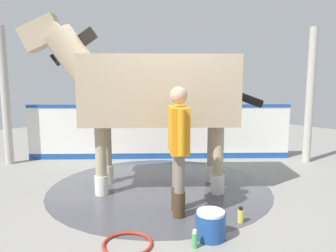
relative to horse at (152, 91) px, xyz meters
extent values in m
cube|color=gray|center=(0.10, -0.30, -1.52)|extent=(16.00, 16.00, 0.02)
cylinder|color=#4C4C54|center=(0.09, -0.07, -1.51)|extent=(3.43, 3.43, 0.00)
cube|color=white|center=(1.30, 1.34, -0.97)|extent=(4.18, 3.62, 1.09)
cube|color=#1E4C99|center=(1.30, 1.34, -0.39)|extent=(4.19, 3.64, 0.06)
cube|color=#1E4C99|center=(1.30, 1.34, -1.45)|extent=(4.18, 3.62, 0.12)
cylinder|color=#B7B2A8|center=(-1.18, 3.04, -0.18)|extent=(0.16, 0.16, 2.67)
cylinder|color=#B7B2A8|center=(3.35, -0.87, -0.18)|extent=(0.16, 0.16, 2.67)
cube|color=tan|center=(0.09, -0.07, 0.02)|extent=(2.36, 2.23, 1.00)
cylinder|color=tan|center=(-0.74, 0.28, -1.00)|extent=(0.16, 0.16, 1.03)
cylinder|color=silver|center=(-0.74, 0.28, -1.37)|extent=(0.20, 0.20, 0.29)
cylinder|color=tan|center=(-0.38, 0.70, -1.00)|extent=(0.16, 0.16, 1.03)
cylinder|color=silver|center=(-0.38, 0.70, -1.37)|extent=(0.20, 0.20, 0.29)
cylinder|color=tan|center=(0.55, -0.84, -1.00)|extent=(0.16, 0.16, 1.03)
cylinder|color=silver|center=(0.55, -0.84, -1.37)|extent=(0.20, 0.20, 0.29)
cylinder|color=tan|center=(0.91, -0.43, -1.00)|extent=(0.16, 0.16, 1.03)
cylinder|color=silver|center=(0.91, -0.43, -1.37)|extent=(0.20, 0.20, 0.29)
cylinder|color=tan|center=(-0.86, 0.74, 0.50)|extent=(0.93, 0.89, 0.92)
cube|color=black|center=(-0.86, 0.74, 0.65)|extent=(0.57, 0.50, 0.57)
cube|color=tan|center=(-1.20, 1.04, 0.83)|extent=(0.68, 0.64, 0.56)
cylinder|color=black|center=(1.02, -0.88, -0.08)|extent=(0.61, 0.55, 0.35)
cylinder|color=#47331E|center=(-0.33, -0.89, -1.35)|extent=(0.15, 0.15, 0.32)
cylinder|color=slate|center=(-0.33, -0.89, -0.95)|extent=(0.13, 0.13, 0.48)
cylinder|color=#47331E|center=(-0.45, -1.06, -1.35)|extent=(0.15, 0.15, 0.32)
cylinder|color=slate|center=(-0.45, -1.06, -0.95)|extent=(0.13, 0.13, 0.48)
cube|color=orange|center=(-0.39, -0.98, -0.43)|extent=(0.46, 0.50, 0.57)
cylinder|color=orange|center=(-0.22, -0.75, -0.42)|extent=(0.09, 0.09, 0.54)
cylinder|color=orange|center=(-0.56, -1.20, -0.42)|extent=(0.09, 0.09, 0.54)
sphere|color=tan|center=(-0.39, -0.98, -0.01)|extent=(0.22, 0.22, 0.22)
cylinder|color=#1E478C|center=(-0.59, -1.69, -1.37)|extent=(0.32, 0.32, 0.28)
cylinder|color=white|center=(-0.59, -1.69, -1.22)|extent=(0.30, 0.30, 0.03)
cylinder|color=#D8CC4C|center=(-0.03, -1.67, -1.43)|extent=(0.07, 0.07, 0.16)
cylinder|color=black|center=(-0.03, -1.67, -1.34)|extent=(0.05, 0.05, 0.04)
cylinder|color=#4CA559|center=(-0.86, -1.71, -1.43)|extent=(0.06, 0.06, 0.16)
cylinder|color=white|center=(-0.86, -1.71, -1.34)|extent=(0.04, 0.04, 0.03)
torus|color=#B72D1E|center=(-1.34, -1.21, -1.50)|extent=(0.52, 0.52, 0.03)
camera|label=1|loc=(-3.19, -3.87, 0.22)|focal=35.57mm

